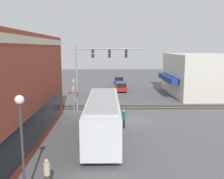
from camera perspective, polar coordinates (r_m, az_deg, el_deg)
The scene contains 12 objects.
ground_plane at distance 25.45m, azimuth 4.54°, elevation -7.17°, with size 120.00×120.00×0.00m, color #565659.
shop_building at distance 41.24m, azimuth 19.33°, elevation 3.27°, with size 13.10×9.93×6.34m.
city_bus at distance 20.66m, azimuth -2.07°, elevation -5.98°, with size 11.64×2.59×3.23m.
traffic_signal_gantry at distance 28.42m, azimuth -3.70°, elevation 6.10°, with size 0.42×7.62×7.58m.
crossing_signal at distance 28.40m, azimuth -8.72°, elevation -0.72°, with size 1.41×1.18×3.81m.
streetlamp at distance 12.80m, azimuth -19.94°, elevation -10.41°, with size 0.44×0.44×5.17m.
rail_track_near at distance 31.21m, azimuth 3.52°, elevation -3.94°, with size 2.60×60.00×0.15m.
parked_car_black at distance 35.78m, azimuth -1.53°, elevation -1.10°, with size 4.42×1.82×1.49m.
parked_car_red at distance 42.50m, azimuth 2.09°, elevation 0.61°, with size 4.90×1.82×1.48m.
parked_car_blue at distance 51.14m, azimuth 1.60°, elevation 2.14°, with size 4.86×1.82×1.47m.
pedestrian_near_bus at distance 22.99m, azimuth 2.66°, elevation -6.68°, with size 0.34×0.34×1.74m.
pedestrian_by_lamp at distance 14.09m, azimuth -14.66°, elevation -18.13°, with size 0.34×0.34×1.66m.
Camera 1 is at (-24.26, 2.34, 7.33)m, focal length 40.00 mm.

